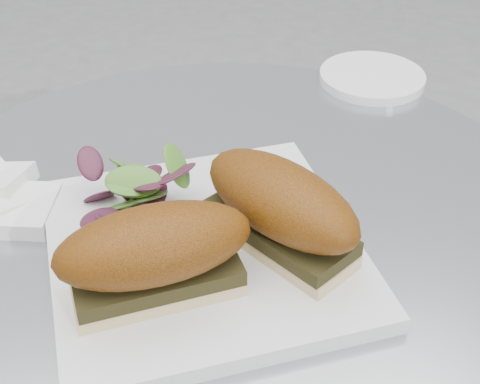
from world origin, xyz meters
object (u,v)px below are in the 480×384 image
at_px(plate, 204,249).
at_px(sandwich_right, 280,207).
at_px(sandwich_left, 155,253).
at_px(saucer, 372,77).

relative_size(plate, sandwich_right, 1.53).
height_order(sandwich_left, sandwich_right, same).
distance_m(plate, saucer, 0.40).
relative_size(sandwich_right, saucer, 1.29).
bearing_deg(saucer, plate, -135.37).
xyz_separation_m(sandwich_left, saucer, (0.33, 0.33, -0.05)).
relative_size(plate, sandwich_left, 1.65).
bearing_deg(sandwich_left, saucer, 40.48).
xyz_separation_m(sandwich_left, sandwich_right, (0.11, 0.03, 0.00)).
bearing_deg(sandwich_left, sandwich_right, 11.42).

